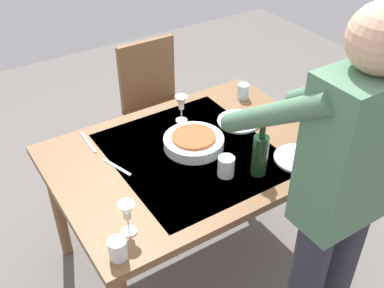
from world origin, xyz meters
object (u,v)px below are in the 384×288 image
chair_near (155,100)px  wine_glass_left (181,104)px  person_server (339,195)px  water_cup_far_left (243,91)px  water_cup_near_left (118,249)px  dinner_plate_near (239,121)px  wine_bottle (260,154)px  dining_table (192,165)px  serving_bowl_pasta (194,141)px  wine_glass_right (127,213)px  water_cup_near_right (226,166)px  dinner_plate_far (298,159)px

chair_near → wine_glass_left: 0.70m
chair_near → person_server: size_ratio=0.54×
water_cup_far_left → wine_glass_left: bearing=2.1°
water_cup_near_left → chair_near: bearing=-123.7°
person_server → dinner_plate_near: 0.88m
water_cup_far_left → wine_bottle: bearing=58.1°
chair_near → wine_bottle: (0.09, 1.16, 0.33)m
water_cup_far_left → dinner_plate_near: bearing=47.5°
wine_bottle → dinner_plate_near: bearing=-115.4°
dining_table → serving_bowl_pasta: 0.12m
dining_table → wine_glass_right: 0.61m
water_cup_near_right → dinner_plate_far: size_ratio=0.43×
wine_glass_right → water_cup_near_right: (-0.53, -0.08, -0.06)m
wine_glass_right → dinner_plate_far: bearing=179.0°
wine_bottle → water_cup_near_left: (0.76, 0.10, -0.07)m
wine_bottle → water_cup_far_left: bearing=-121.9°
person_server → wine_glass_right: person_server is taller
chair_near → serving_bowl_pasta: size_ratio=3.03×
chair_near → water_cup_near_right: size_ratio=9.31×
water_cup_near_right → dinner_plate_near: water_cup_near_right is taller
wine_glass_left → water_cup_near_right: bearing=82.3°
water_cup_far_left → water_cup_near_left: bearing=31.5°
person_server → wine_bottle: size_ratio=5.71×
chair_near → dinner_plate_far: 1.22m
person_server → wine_glass_left: (0.06, -1.02, -0.11)m
wine_bottle → dinner_plate_far: bearing=173.6°
dining_table → serving_bowl_pasta: (-0.03, -0.03, 0.11)m
serving_bowl_pasta → dinner_plate_near: 0.33m
wine_glass_right → water_cup_near_right: size_ratio=1.54×
dining_table → wine_glass_left: 0.34m
wine_bottle → wine_glass_right: bearing=0.8°
person_server → wine_glass_right: bearing=-33.8°
wine_bottle → water_cup_near_left: 0.77m
water_cup_near_left → dinner_plate_near: water_cup_near_left is taller
wine_glass_right → water_cup_near_right: bearing=-171.5°
person_server → serving_bowl_pasta: size_ratio=5.63×
water_cup_far_left → dinner_plate_far: size_ratio=0.38×
chair_near → water_cup_far_left: 0.69m
water_cup_near_left → dinner_plate_near: 1.06m
water_cup_near_left → person_server: bearing=155.2°
water_cup_near_right → dinner_plate_near: bearing=-135.0°
chair_near → water_cup_near_right: chair_near is taller
wine_glass_left → serving_bowl_pasta: wine_glass_left is taller
serving_bowl_pasta → person_server: bearing=99.5°
chair_near → water_cup_near_right: (0.23, 1.10, 0.27)m
person_server → serving_bowl_pasta: (0.13, -0.78, -0.18)m
wine_glass_left → dining_table: bearing=68.7°
serving_bowl_pasta → wine_glass_left: bearing=-107.3°
chair_near → wine_glass_left: size_ratio=6.03×
dining_table → wine_bottle: wine_bottle is taller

